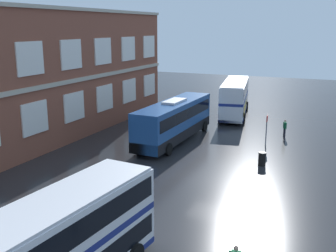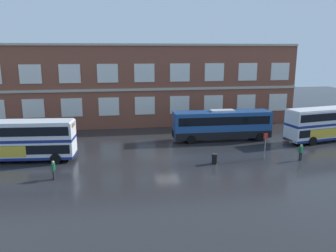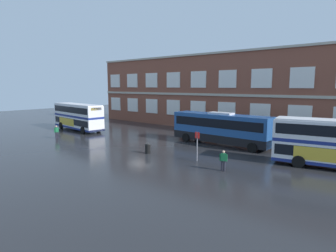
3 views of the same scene
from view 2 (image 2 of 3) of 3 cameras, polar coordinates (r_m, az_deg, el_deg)
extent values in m
plane|color=#232326|center=(37.30, -0.56, -4.33)|extent=(120.00, 120.00, 0.00)
cube|color=brown|center=(51.71, -4.38, 6.92)|extent=(45.27, 8.00, 11.52)
cube|color=#B2A893|center=(47.69, -3.97, 6.17)|extent=(45.27, 0.16, 0.36)
cube|color=#B2A893|center=(47.43, -4.09, 13.56)|extent=(45.27, 0.28, 0.30)
cube|color=silver|center=(49.08, -21.78, 2.76)|extent=(2.82, 0.12, 2.53)
cube|color=silver|center=(48.21, -15.94, 3.02)|extent=(2.82, 0.12, 2.53)
cube|color=silver|center=(47.85, -9.95, 3.25)|extent=(2.82, 0.12, 2.53)
cube|color=silver|center=(48.03, -3.93, 3.44)|extent=(2.82, 0.12, 2.53)
cube|color=silver|center=(48.72, 1.98, 3.60)|extent=(2.82, 0.12, 2.53)
cube|color=silver|center=(49.92, 7.67, 3.71)|extent=(2.82, 0.12, 2.53)
cube|color=silver|center=(51.58, 13.05, 3.78)|extent=(2.82, 0.12, 2.53)
cube|color=silver|center=(53.66, 18.05, 3.82)|extent=(2.82, 0.12, 2.53)
cube|color=silver|center=(48.57, -22.23, 8.12)|extent=(2.82, 0.12, 2.53)
cube|color=silver|center=(47.69, -16.28, 8.48)|extent=(2.82, 0.12, 2.53)
cube|color=silver|center=(47.33, -10.16, 8.75)|extent=(2.82, 0.12, 2.53)
cube|color=silver|center=(47.51, -4.01, 8.93)|extent=(2.82, 0.12, 2.53)
cube|color=silver|center=(48.21, 2.03, 9.01)|extent=(2.82, 0.12, 2.53)
cube|color=silver|center=(49.42, 7.83, 8.99)|extent=(2.82, 0.12, 2.53)
cube|color=silver|center=(51.10, 13.31, 8.89)|extent=(2.82, 0.12, 2.53)
cube|color=silver|center=(53.20, 18.39, 8.72)|extent=(2.82, 0.12, 2.53)
cube|color=silver|center=(37.15, -23.85, -3.55)|extent=(11.17, 3.45, 1.75)
cube|color=black|center=(37.10, -23.88, -3.23)|extent=(10.74, 3.46, 0.90)
cube|color=navy|center=(36.90, -23.99, -2.01)|extent=(11.17, 3.45, 0.30)
cube|color=silver|center=(36.69, -24.12, -0.62)|extent=(11.17, 3.45, 1.55)
cube|color=black|center=(36.68, -24.13, -0.50)|extent=(10.74, 3.46, 0.90)
cube|color=navy|center=(37.35, -23.75, -4.63)|extent=(11.18, 3.47, 0.28)
cube|color=silver|center=(36.53, -24.24, 0.66)|extent=(10.95, 3.33, 0.12)
cube|color=gold|center=(36.45, -26.48, -3.96)|extent=(4.83, 0.43, 1.10)
cube|color=yellow|center=(35.11, -15.76, 0.18)|extent=(0.20, 1.66, 0.40)
cylinder|color=black|center=(35.05, -18.47, -5.24)|extent=(1.06, 0.41, 1.04)
cylinder|color=black|center=(37.42, -17.54, -4.05)|extent=(1.06, 0.41, 1.04)
cube|color=silver|center=(46.00, 25.26, -0.71)|extent=(11.28, 4.49, 1.75)
cube|color=black|center=(45.96, 25.29, -0.45)|extent=(10.85, 4.45, 0.90)
cube|color=navy|center=(45.80, 25.38, 0.54)|extent=(11.28, 4.49, 0.30)
cube|color=silver|center=(45.63, 25.49, 1.67)|extent=(11.28, 4.49, 1.55)
cube|color=black|center=(45.62, 25.50, 1.77)|extent=(10.85, 4.45, 0.90)
cube|color=navy|center=(46.16, 25.18, -1.60)|extent=(11.28, 4.51, 0.28)
cube|color=silver|center=(45.50, 25.59, 2.71)|extent=(11.04, 4.35, 0.12)
cube|color=gold|center=(44.18, 25.21, -1.10)|extent=(4.77, 0.90, 1.10)
cylinder|color=black|center=(43.02, 23.21, -2.35)|extent=(1.08, 0.50, 1.04)
cylinder|color=black|center=(44.86, 21.03, -1.58)|extent=(1.08, 0.50, 1.04)
cube|color=navy|center=(42.11, 9.06, 0.30)|extent=(12.04, 2.74, 3.20)
cube|color=black|center=(41.98, 9.09, 1.16)|extent=(11.32, 2.77, 1.00)
cube|color=black|center=(42.37, 9.01, -1.22)|extent=(12.04, 2.76, 0.90)
cube|color=silver|center=(41.79, 9.14, 2.58)|extent=(2.90, 1.32, 0.20)
cylinder|color=black|center=(42.85, 15.34, -1.81)|extent=(1.05, 0.34, 1.04)
cylinder|color=black|center=(45.13, 14.07, -1.02)|extent=(1.05, 0.34, 1.04)
cylinder|color=black|center=(40.25, 3.96, -2.31)|extent=(1.05, 0.34, 1.04)
cylinder|color=black|center=(42.66, 3.25, -1.44)|extent=(1.05, 0.34, 1.04)
cylinder|color=black|center=(36.84, 21.55, -4.77)|extent=(0.21, 0.21, 0.85)
cylinder|color=black|center=(36.68, 21.36, -4.83)|extent=(0.21, 0.21, 0.85)
cube|color=#145933|center=(36.56, 21.54, -3.72)|extent=(0.46, 0.37, 0.60)
cylinder|color=#145933|center=(36.77, 21.79, -3.70)|extent=(0.14, 0.14, 0.57)
cylinder|color=#145933|center=(36.37, 21.29, -3.83)|extent=(0.14, 0.14, 0.57)
sphere|color=tan|center=(36.45, 21.60, -3.05)|extent=(0.22, 0.22, 0.22)
cylinder|color=black|center=(30.87, -18.73, -7.88)|extent=(0.16, 0.16, 0.85)
cylinder|color=black|center=(31.06, -18.68, -7.75)|extent=(0.16, 0.16, 0.85)
cube|color=#145933|center=(30.73, -18.80, -6.55)|extent=(0.25, 0.40, 0.60)
cylinder|color=#145933|center=(30.49, -18.87, -6.76)|extent=(0.11, 0.11, 0.57)
cylinder|color=#145933|center=(30.98, -18.72, -6.44)|extent=(0.11, 0.11, 0.57)
sphere|color=tan|center=(30.59, -18.86, -5.77)|extent=(0.22, 0.22, 0.22)
cylinder|color=slate|center=(35.92, 16.07, -3.26)|extent=(0.10, 0.10, 2.70)
cube|color=red|center=(35.64, 16.19, -1.62)|extent=(0.44, 0.04, 0.56)
cylinder|color=black|center=(33.55, 7.87, -5.57)|extent=(0.56, 0.56, 0.95)
cylinder|color=black|center=(33.40, 7.89, -4.73)|extent=(0.60, 0.60, 0.08)
camera|label=1|loc=(32.09, -47.51, 7.33)|focal=43.16mm
camera|label=3|loc=(31.24, 60.62, -1.33)|focal=30.10mm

